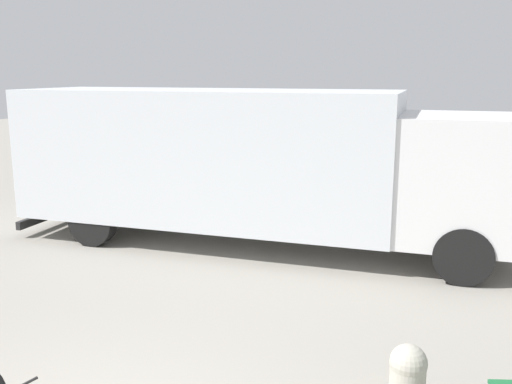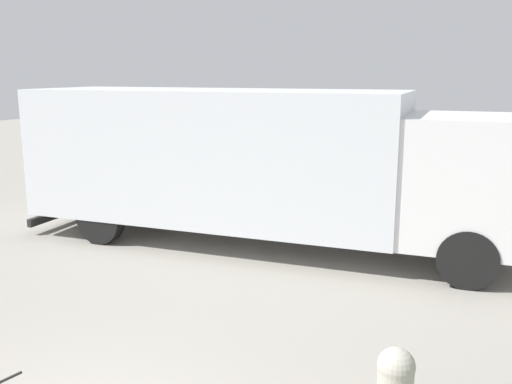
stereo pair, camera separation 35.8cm
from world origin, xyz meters
TOP-DOWN VIEW (x-y plane):
  - delivery_truck at (-1.27, 6.39)m, footprint 9.55×3.57m
  - bollard_far_bench at (2.45, 2.17)m, footprint 0.36×0.36m

SIDE VIEW (x-z plane):
  - bollard_far_bench at x=2.45m, z-range 0.02..0.68m
  - delivery_truck at x=-1.27m, z-range 0.17..3.05m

